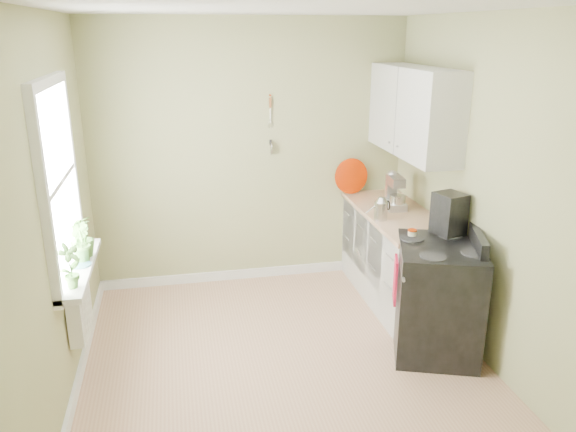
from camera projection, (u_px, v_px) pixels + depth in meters
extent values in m
cube|color=tan|center=(287.00, 370.00, 4.46)|extent=(3.20, 3.60, 0.02)
cube|color=white|center=(286.00, 6.00, 3.61)|extent=(3.20, 3.60, 0.02)
cube|color=tan|center=(251.00, 155.00, 5.72)|extent=(3.20, 0.02, 2.70)
cube|color=tan|center=(49.00, 222.00, 3.72)|extent=(0.02, 3.60, 2.70)
cube|color=tan|center=(490.00, 195.00, 4.34)|extent=(0.02, 3.60, 2.70)
cube|color=silver|center=(396.00, 258.00, 5.50)|extent=(0.60, 1.60, 0.87)
cube|color=tan|center=(398.00, 214.00, 5.36)|extent=(0.64, 1.60, 0.04)
cube|color=silver|center=(414.00, 111.00, 5.17)|extent=(0.35, 1.40, 0.80)
cube|color=white|center=(57.00, 181.00, 3.94)|extent=(0.02, 1.00, 1.30)
cube|color=white|center=(47.00, 82.00, 3.73)|extent=(0.06, 1.14, 0.07)
cube|color=white|center=(72.00, 271.00, 4.16)|extent=(0.06, 1.14, 0.07)
cube|color=white|center=(60.00, 181.00, 3.95)|extent=(0.04, 1.00, 0.04)
cube|color=white|center=(80.00, 268.00, 4.17)|extent=(0.18, 1.14, 0.04)
cube|color=white|center=(80.00, 311.00, 4.22)|extent=(0.12, 0.50, 0.35)
cylinder|color=tan|center=(270.00, 102.00, 5.56)|extent=(0.02, 0.02, 0.10)
cylinder|color=silver|center=(270.00, 115.00, 5.60)|extent=(0.01, 0.01, 0.16)
cylinder|color=silver|center=(271.00, 148.00, 5.71)|extent=(0.01, 0.14, 0.14)
cube|color=black|center=(437.00, 300.00, 4.61)|extent=(0.87, 0.94, 0.90)
cube|color=black|center=(442.00, 248.00, 4.46)|extent=(0.87, 0.94, 0.03)
cube|color=black|center=(476.00, 237.00, 4.50)|extent=(0.31, 0.74, 0.14)
cylinder|color=#B2B2B7|center=(402.00, 264.00, 4.44)|extent=(0.23, 0.59, 0.02)
cube|color=#A8132C|center=(395.00, 280.00, 4.58)|extent=(0.09, 0.21, 0.38)
cube|color=#B2B2B7|center=(395.00, 205.00, 5.45)|extent=(0.20, 0.28, 0.07)
cube|color=#B2B2B7|center=(391.00, 190.00, 5.52)|extent=(0.11, 0.08, 0.19)
cube|color=#B2B2B7|center=(396.00, 181.00, 5.39)|extent=(0.15, 0.28, 0.09)
sphere|color=#B2B2B7|center=(392.00, 176.00, 5.48)|extent=(0.11, 0.11, 0.11)
cylinder|color=silver|center=(397.00, 201.00, 5.39)|extent=(0.15, 0.15, 0.12)
cylinder|color=silver|center=(381.00, 211.00, 5.12)|extent=(0.12, 0.12, 0.17)
cone|color=silver|center=(381.00, 200.00, 5.09)|extent=(0.12, 0.12, 0.04)
cylinder|color=silver|center=(372.00, 209.00, 5.09)|extent=(0.12, 0.02, 0.09)
cube|color=black|center=(449.00, 215.00, 4.67)|extent=(0.27, 0.28, 0.38)
cylinder|color=black|center=(444.00, 228.00, 4.70)|extent=(0.12, 0.12, 0.13)
cylinder|color=#A72200|center=(351.00, 176.00, 5.91)|extent=(0.38, 0.13, 0.38)
cylinder|color=beige|center=(412.00, 235.00, 4.66)|extent=(0.07, 0.07, 0.07)
cylinder|color=#A72200|center=(412.00, 230.00, 4.64)|extent=(0.08, 0.08, 0.01)
imported|color=#43762C|center=(70.00, 266.00, 3.75)|extent=(0.20, 0.21, 0.32)
imported|color=#43762C|center=(80.00, 242.00, 4.20)|extent=(0.21, 0.21, 0.30)
imported|color=#43762C|center=(82.00, 237.00, 4.29)|extent=(0.25, 0.25, 0.32)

